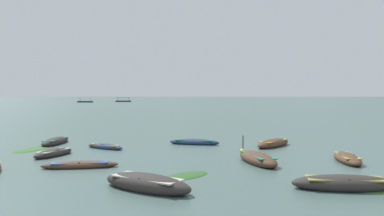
% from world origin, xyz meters
% --- Properties ---
extents(ground_plane, '(6000.00, 6000.00, 0.00)m').
position_xyz_m(ground_plane, '(0.00, 1500.00, 0.00)').
color(ground_plane, '#425B56').
extents(mountain_1, '(1509.78, 1509.78, 374.82)m').
position_xyz_m(mountain_1, '(-637.87, 1977.00, 187.41)').
color(mountain_1, '#4C5B56').
rests_on(mountain_1, ground).
extents(mountain_2, '(1728.30, 1728.30, 414.03)m').
position_xyz_m(mountain_2, '(-63.61, 2302.97, 207.01)').
color(mountain_2, slate).
rests_on(mountain_2, ground).
extents(mountain_3, '(915.93, 915.93, 248.39)m').
position_xyz_m(mountain_3, '(889.46, 1954.71, 124.20)').
color(mountain_3, '#4C5B56').
rests_on(mountain_3, ground).
extents(rowboat_0, '(1.17, 4.03, 0.61)m').
position_xyz_m(rowboat_0, '(-9.13, 21.58, 0.19)').
color(rowboat_0, '#2D2826').
rests_on(rowboat_0, ground).
extents(rowboat_1, '(2.24, 4.19, 0.70)m').
position_xyz_m(rowboat_1, '(4.50, 14.44, 0.22)').
color(rowboat_1, '#4C3323').
rests_on(rowboat_1, ground).
extents(rowboat_3, '(4.07, 1.53, 0.68)m').
position_xyz_m(rowboat_3, '(7.01, 9.03, 0.21)').
color(rowboat_3, '#2D2826').
rests_on(rowboat_3, ground).
extents(rowboat_4, '(3.37, 3.89, 0.65)m').
position_xyz_m(rowboat_4, '(6.54, 20.84, 0.20)').
color(rowboat_4, '#4C3323').
rests_on(rowboat_4, ground).
extents(rowboat_5, '(3.06, 2.28, 0.41)m').
position_xyz_m(rowboat_5, '(-4.90, 19.38, 0.13)').
color(rowboat_5, navy).
rests_on(rowboat_5, ground).
extents(rowboat_6, '(3.82, 1.61, 0.42)m').
position_xyz_m(rowboat_6, '(-4.42, 12.88, 0.13)').
color(rowboat_6, '#4C3323').
rests_on(rowboat_6, ground).
extents(rowboat_7, '(1.90, 3.20, 0.53)m').
position_xyz_m(rowboat_7, '(-7.14, 16.34, 0.17)').
color(rowboat_7, '#2D2826').
rests_on(rowboat_7, ground).
extents(rowboat_8, '(1.41, 3.65, 0.57)m').
position_xyz_m(rowboat_8, '(9.35, 14.91, 0.18)').
color(rowboat_8, '#4C3323').
rests_on(rowboat_8, ground).
extents(rowboat_9, '(3.83, 1.80, 0.51)m').
position_xyz_m(rowboat_9, '(1.00, 21.72, 0.16)').
color(rowboat_9, navy).
rests_on(rowboat_9, ground).
extents(rowboat_10, '(4.06, 3.17, 0.76)m').
position_xyz_m(rowboat_10, '(-0.49, 8.74, 0.23)').
color(rowboat_10, '#2D2826').
rests_on(rowboat_10, ground).
extents(ferry_0, '(7.26, 3.11, 2.54)m').
position_xyz_m(ferry_0, '(-57.83, 180.67, 0.45)').
color(ferry_0, navy).
rests_on(ferry_0, ground).
extents(ferry_1, '(8.57, 3.61, 2.54)m').
position_xyz_m(ferry_1, '(-42.10, 197.83, 0.45)').
color(ferry_1, '#2D2826').
rests_on(ferry_1, ground).
extents(mooring_buoy, '(0.39, 0.39, 1.19)m').
position_xyz_m(mooring_buoy, '(4.10, 17.75, 0.11)').
color(mooring_buoy, yellow).
rests_on(mooring_buoy, ground).
extents(weed_patch_1, '(2.62, 2.75, 0.14)m').
position_xyz_m(weed_patch_1, '(0.88, 11.17, 0.00)').
color(weed_patch_1, '#2D5628').
rests_on(weed_patch_1, ground).
extents(weed_patch_2, '(1.98, 3.57, 0.14)m').
position_xyz_m(weed_patch_2, '(-9.61, 18.80, 0.00)').
color(weed_patch_2, '#38662D').
rests_on(weed_patch_2, ground).
extents(weed_patch_3, '(3.45, 3.47, 0.14)m').
position_xyz_m(weed_patch_3, '(8.15, 9.45, 0.00)').
color(weed_patch_3, '#38662D').
rests_on(weed_patch_3, ground).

